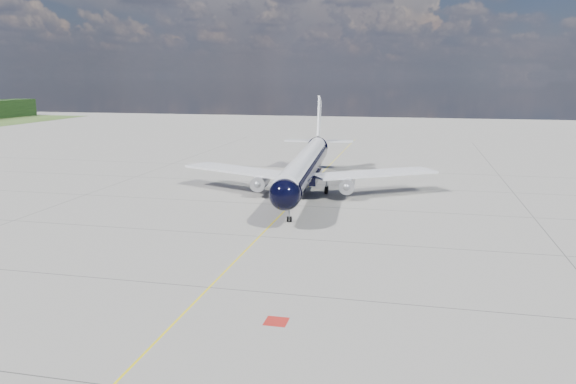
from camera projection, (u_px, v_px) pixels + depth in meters
name	position (u px, v px, depth m)	size (l,w,h in m)	color
ground	(298.00, 197.00, 78.52)	(320.00, 320.00, 0.00)	gray
taxiway_centerline	(290.00, 205.00, 73.74)	(0.16, 160.00, 0.01)	yellow
red_marking	(276.00, 321.00, 38.85)	(1.60, 1.60, 0.01)	maroon
main_airliner	(306.00, 165.00, 80.78)	(37.75, 46.08, 13.31)	black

